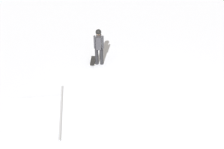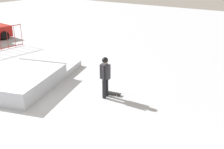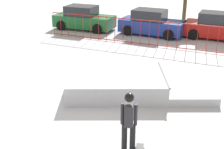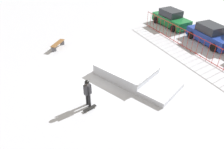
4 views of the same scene
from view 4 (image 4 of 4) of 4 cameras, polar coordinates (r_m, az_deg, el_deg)
ground_plane at (r=15.03m, az=-0.26°, el=0.67°), size 60.00×60.00×0.00m
skate_ramp at (r=14.35m, az=5.21°, el=0.23°), size 5.94×4.16×0.74m
skater at (r=11.73m, az=-6.45°, el=-4.37°), size 0.44×0.41×1.73m
skateboard at (r=12.07m, az=-5.87°, el=-8.83°), size 0.36×0.82×0.09m
perimeter_fence at (r=18.92m, az=18.84°, el=8.78°), size 11.08×1.06×1.50m
park_bench at (r=18.59m, az=-14.08°, el=7.75°), size 1.32×1.49×0.48m
parked_car_green at (r=23.40m, az=15.28°, el=14.00°), size 4.20×2.13×1.60m
parked_car_blue at (r=20.65m, az=24.41°, el=9.50°), size 4.29×2.35×1.60m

